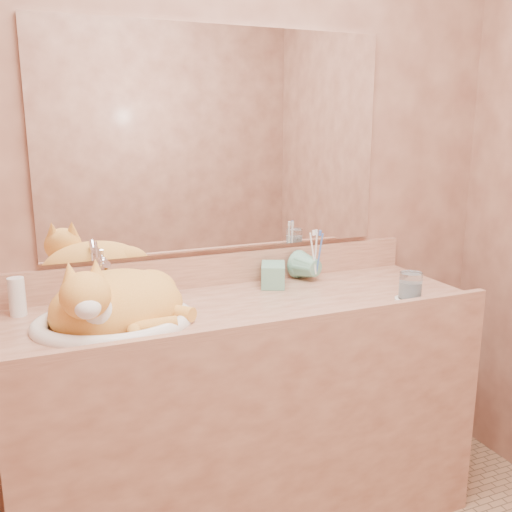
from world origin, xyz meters
name	(u,v)px	position (x,y,z in m)	size (l,w,h in m)	color
wall_back	(219,180)	(0.00, 1.00, 1.25)	(2.40, 0.02, 2.50)	brown
vanity_counter	(247,416)	(0.00, 0.72, 0.42)	(1.60, 0.55, 0.85)	brown
mirror	(219,141)	(0.00, 0.99, 1.39)	(1.30, 0.02, 0.80)	white
sink_basin	(113,300)	(-0.45, 0.70, 0.93)	(0.49, 0.41, 0.15)	white
faucet	(104,280)	(-0.45, 0.89, 0.94)	(0.05, 0.13, 0.18)	silver
cat	(115,301)	(-0.45, 0.71, 0.92)	(0.43, 0.35, 0.23)	orange
soap_dispenser	(273,265)	(0.15, 0.83, 0.95)	(0.09, 0.09, 0.19)	#69A88E
toothbrush_cup	(316,270)	(0.35, 0.87, 0.90)	(0.11, 0.11, 0.10)	#69A88E
toothbrushes	(317,251)	(0.35, 0.87, 0.98)	(0.03, 0.03, 0.21)	white
saucer	(410,300)	(0.53, 0.53, 0.85)	(0.10, 0.10, 0.01)	white
water_glass	(410,286)	(0.53, 0.53, 0.91)	(0.08, 0.08, 0.09)	silver
lotion_bottle	(17,297)	(-0.72, 0.90, 0.91)	(0.05, 0.05, 0.13)	white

